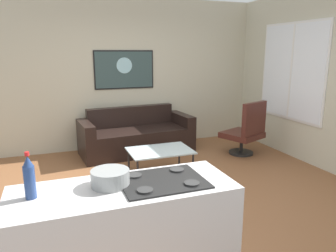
{
  "coord_description": "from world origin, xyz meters",
  "views": [
    {
      "loc": [
        -1.36,
        -3.65,
        1.83
      ],
      "look_at": [
        0.31,
        0.9,
        0.7
      ],
      "focal_mm": 34.47,
      "sensor_mm": 36.0,
      "label": 1
    }
  ],
  "objects_px": {
    "coffee_table": "(160,152)",
    "soda_bottle": "(29,178)",
    "wall_painting": "(124,70)",
    "mixing_bowl": "(110,178)",
    "armchair": "(246,131)",
    "couch": "(136,137)"
  },
  "relations": [
    {
      "from": "soda_bottle",
      "to": "wall_painting",
      "type": "bearing_deg",
      "value": 69.09
    },
    {
      "from": "coffee_table",
      "to": "mixing_bowl",
      "type": "relative_size",
      "value": 3.46
    },
    {
      "from": "couch",
      "to": "mixing_bowl",
      "type": "height_order",
      "value": "mixing_bowl"
    },
    {
      "from": "couch",
      "to": "soda_bottle",
      "type": "distance_m",
      "value": 3.92
    },
    {
      "from": "armchair",
      "to": "wall_painting",
      "type": "distance_m",
      "value": 2.51
    },
    {
      "from": "coffee_table",
      "to": "mixing_bowl",
      "type": "bearing_deg",
      "value": -116.68
    },
    {
      "from": "armchair",
      "to": "mixing_bowl",
      "type": "distance_m",
      "value": 3.93
    },
    {
      "from": "couch",
      "to": "soda_bottle",
      "type": "height_order",
      "value": "soda_bottle"
    },
    {
      "from": "couch",
      "to": "coffee_table",
      "type": "bearing_deg",
      "value": -88.15
    },
    {
      "from": "coffee_table",
      "to": "wall_painting",
      "type": "relative_size",
      "value": 0.83
    },
    {
      "from": "coffee_table",
      "to": "soda_bottle",
      "type": "bearing_deg",
      "value": -125.9
    },
    {
      "from": "armchair",
      "to": "mixing_bowl",
      "type": "height_order",
      "value": "mixing_bowl"
    },
    {
      "from": "coffee_table",
      "to": "soda_bottle",
      "type": "relative_size",
      "value": 3.02
    },
    {
      "from": "mixing_bowl",
      "to": "wall_painting",
      "type": "xyz_separation_m",
      "value": [
        0.99,
        3.92,
        0.52
      ]
    },
    {
      "from": "coffee_table",
      "to": "couch",
      "type": "bearing_deg",
      "value": 91.85
    },
    {
      "from": "mixing_bowl",
      "to": "wall_painting",
      "type": "relative_size",
      "value": 0.24
    },
    {
      "from": "mixing_bowl",
      "to": "armchair",
      "type": "bearing_deg",
      "value": 42.35
    },
    {
      "from": "coffee_table",
      "to": "soda_bottle",
      "type": "xyz_separation_m",
      "value": [
        -1.64,
        -2.26,
        0.69
      ]
    },
    {
      "from": "wall_painting",
      "to": "soda_bottle",
      "type": "bearing_deg",
      "value": -110.91
    },
    {
      "from": "armchair",
      "to": "soda_bottle",
      "type": "height_order",
      "value": "soda_bottle"
    },
    {
      "from": "armchair",
      "to": "mixing_bowl",
      "type": "xyz_separation_m",
      "value": [
        -2.88,
        -2.62,
        0.52
      ]
    },
    {
      "from": "couch",
      "to": "armchair",
      "type": "xyz_separation_m",
      "value": [
        1.79,
        -0.86,
        0.16
      ]
    }
  ]
}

